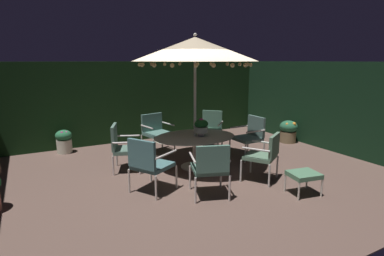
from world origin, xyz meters
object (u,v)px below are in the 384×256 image
at_px(patio_chair_southeast, 265,153).
at_px(potted_plant_left_near, 288,131).
at_px(patio_umbrella, 195,49).
at_px(patio_chair_west, 156,130).
at_px(ottoman_footrest, 304,175).
at_px(potted_plant_front_corner, 64,141).
at_px(patio_chair_southwest, 211,127).
at_px(patio_chair_south, 251,134).
at_px(patio_dining_table, 195,141).
at_px(centerpiece_planter, 201,126).
at_px(patio_chair_northeast, 149,162).
at_px(patio_chair_north, 122,145).
at_px(patio_chair_east, 210,166).

bearing_deg(patio_chair_southeast, potted_plant_left_near, 36.66).
bearing_deg(patio_umbrella, patio_chair_west, 101.41).
xyz_separation_m(ottoman_footrest, potted_plant_front_corner, (-3.38, 4.62, -0.03)).
distance_m(patio_umbrella, ottoman_footrest, 3.18).
bearing_deg(ottoman_footrest, patio_chair_southwest, 88.39).
relative_size(patio_chair_south, ottoman_footrest, 1.74).
bearing_deg(ottoman_footrest, potted_plant_front_corner, 126.16).
bearing_deg(patio_dining_table, centerpiece_planter, -26.29).
height_order(patio_chair_south, potted_plant_front_corner, patio_chair_south).
bearing_deg(ottoman_footrest, patio_umbrella, 115.16).
bearing_deg(potted_plant_left_near, patio_chair_southeast, -143.34).
xyz_separation_m(patio_umbrella, ottoman_footrest, (0.99, -2.11, -2.16)).
relative_size(patio_chair_west, potted_plant_left_near, 1.53).
relative_size(patio_chair_northeast, ottoman_footrest, 1.78).
relative_size(patio_chair_northeast, patio_chair_west, 1.04).
distance_m(patio_dining_table, patio_chair_south, 1.55).
relative_size(patio_chair_north, ottoman_footrest, 1.76).
distance_m(centerpiece_planter, patio_chair_west, 1.66).
bearing_deg(patio_chair_northeast, patio_chair_southeast, -13.48).
distance_m(patio_chair_north, patio_chair_west, 1.48).
bearing_deg(patio_dining_table, patio_umbrella, -147.16).
xyz_separation_m(centerpiece_planter, patio_chair_west, (-0.42, 1.57, -0.35)).
height_order(centerpiece_planter, potted_plant_left_near, centerpiece_planter).
relative_size(patio_umbrella, patio_chair_northeast, 2.83).
xyz_separation_m(patio_dining_table, patio_umbrella, (-0.00, -0.00, 1.92)).
distance_m(patio_chair_east, patio_chair_southeast, 1.34).
xyz_separation_m(patio_umbrella, patio_chair_east, (-0.51, -1.46, -1.94)).
xyz_separation_m(patio_chair_north, potted_plant_front_corner, (-0.95, 1.95, -0.24)).
xyz_separation_m(patio_dining_table, potted_plant_front_corner, (-2.39, 2.51, -0.27)).
height_order(patio_dining_table, patio_chair_southeast, patio_chair_southeast).
distance_m(patio_chair_northeast, potted_plant_front_corner, 3.46).
bearing_deg(patio_chair_south, patio_chair_northeast, -164.24).
distance_m(patio_chair_west, potted_plant_front_corner, 2.32).
relative_size(patio_chair_southeast, patio_chair_southwest, 0.94).
relative_size(patio_chair_south, potted_plant_left_near, 1.56).
distance_m(patio_chair_southeast, ottoman_footrest, 0.86).
relative_size(patio_chair_north, patio_chair_southeast, 1.06).
bearing_deg(patio_chair_east, patio_chair_southwest, 58.17).
relative_size(patio_chair_south, patio_chair_west, 1.02).
bearing_deg(centerpiece_planter, ottoman_footrest, -66.96).
relative_size(centerpiece_planter, patio_chair_east, 0.40).
height_order(patio_chair_east, patio_chair_southeast, patio_chair_east).
bearing_deg(ottoman_footrest, patio_chair_east, 156.39).
bearing_deg(patio_dining_table, patio_chair_north, 158.57).
height_order(patio_chair_north, patio_chair_southwest, patio_chair_southwest).
xyz_separation_m(patio_chair_west, potted_plant_left_near, (3.67, -0.92, -0.24)).
bearing_deg(potted_plant_left_near, ottoman_footrest, -131.24).
distance_m(patio_chair_northeast, patio_chair_southeast, 2.23).
distance_m(patio_chair_east, ottoman_footrest, 1.65).
bearing_deg(ottoman_footrest, patio_chair_north, 132.25).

